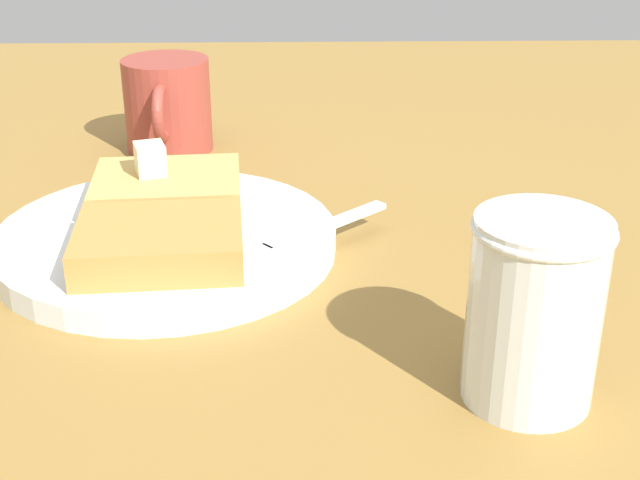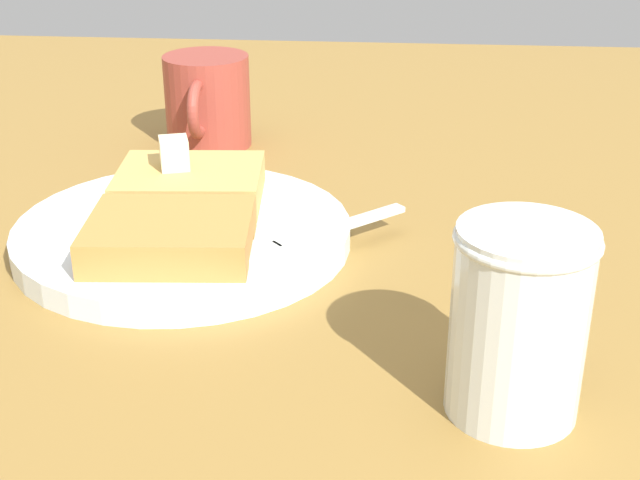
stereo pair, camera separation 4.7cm
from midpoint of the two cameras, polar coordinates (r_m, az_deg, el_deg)
table_surface at (r=58.49cm, az=-13.27°, el=-1.66°), size 120.87×120.87×2.00cm
plate at (r=57.27cm, az=-12.19°, el=-0.04°), size 21.48×21.48×1.52cm
toast_slice_left at (r=60.38cm, az=-11.97°, el=3.08°), size 8.55×10.16×2.17cm
toast_slice_middle at (r=52.84cm, az=-12.78°, el=-0.24°), size 8.55×10.16×2.17cm
butter_pat_primary at (r=60.02cm, az=-12.86°, el=5.03°), size 2.54×2.40×2.07cm
fork at (r=53.95cm, az=-5.18°, el=-0.21°), size 11.78×12.84×0.36cm
syrup_jar at (r=41.24cm, az=10.32°, el=-4.96°), size 6.36×6.36×9.11cm
coffee_mug at (r=75.01cm, az=-11.55°, el=8.41°), size 9.63×7.06×7.58cm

